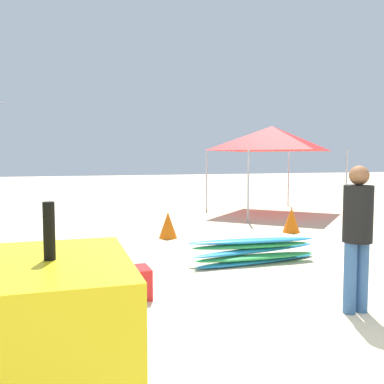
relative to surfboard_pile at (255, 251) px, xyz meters
name	(u,v)px	position (x,y,z in m)	size (l,w,h in m)	color
ground	(308,361)	(-1.14, -3.23, -0.20)	(80.00, 80.00, 0.00)	beige
surfboard_pile	(255,251)	(0.00, 0.00, 0.00)	(2.39, 0.62, 0.40)	#268CCC
lifeguard_near_center	(357,229)	(0.02, -2.40, 0.74)	(0.32, 0.32, 1.64)	#33598C
popup_canopy	(272,139)	(3.50, 5.73, 2.14)	(3.23, 3.23, 2.73)	#B2B2B7
traffic_cone_near	(168,225)	(-0.77, 2.56, 0.09)	(0.40, 0.40, 0.57)	orange
traffic_cone_far	(291,220)	(2.14, 2.34, 0.09)	(0.40, 0.40, 0.58)	orange
cooler_box	(130,283)	(-2.28, -1.13, -0.01)	(0.48, 0.40, 0.38)	red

